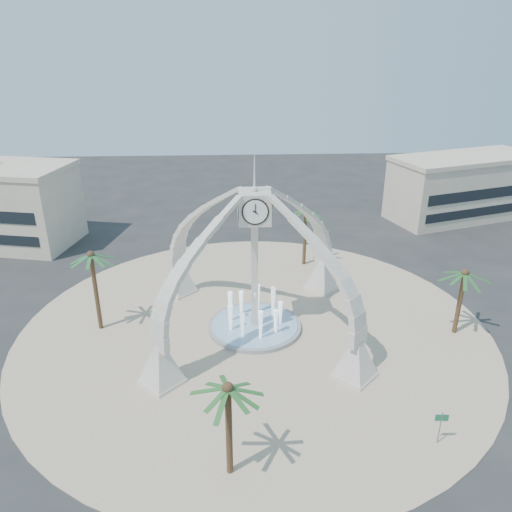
{
  "coord_description": "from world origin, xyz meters",
  "views": [
    {
      "loc": [
        -1.74,
        -36.95,
        23.09
      ],
      "look_at": [
        0.22,
        2.0,
        5.98
      ],
      "focal_mm": 35.0,
      "sensor_mm": 36.0,
      "label": 1
    }
  ],
  "objects_px": {
    "clock_tower": "(255,260)",
    "palm_west": "(91,256)",
    "palm_south": "(228,389)",
    "palm_north": "(306,211)",
    "street_sign": "(441,421)",
    "palm_east": "(465,274)",
    "fountain": "(255,326)"
  },
  "relations": [
    {
      "from": "palm_south",
      "to": "street_sign",
      "type": "bearing_deg",
      "value": 7.06
    },
    {
      "from": "palm_west",
      "to": "palm_south",
      "type": "relative_size",
      "value": 1.14
    },
    {
      "from": "fountain",
      "to": "street_sign",
      "type": "height_order",
      "value": "fountain"
    },
    {
      "from": "palm_east",
      "to": "palm_west",
      "type": "height_order",
      "value": "palm_west"
    },
    {
      "from": "fountain",
      "to": "palm_east",
      "type": "height_order",
      "value": "palm_east"
    },
    {
      "from": "palm_east",
      "to": "palm_north",
      "type": "bearing_deg",
      "value": 126.81
    },
    {
      "from": "clock_tower",
      "to": "street_sign",
      "type": "xyz_separation_m",
      "value": [
        10.68,
        -13.89,
        -4.77
      ]
    },
    {
      "from": "palm_north",
      "to": "street_sign",
      "type": "height_order",
      "value": "palm_north"
    },
    {
      "from": "clock_tower",
      "to": "palm_south",
      "type": "bearing_deg",
      "value": -97.97
    },
    {
      "from": "palm_east",
      "to": "palm_west",
      "type": "xyz_separation_m",
      "value": [
        -30.26,
        2.2,
        1.25
      ]
    },
    {
      "from": "palm_west",
      "to": "fountain",
      "type": "bearing_deg",
      "value": -2.95
    },
    {
      "from": "fountain",
      "to": "palm_west",
      "type": "distance_m",
      "value": 14.83
    },
    {
      "from": "clock_tower",
      "to": "palm_north",
      "type": "xyz_separation_m",
      "value": [
        6.09,
        13.04,
        -0.22
      ]
    },
    {
      "from": "clock_tower",
      "to": "palm_west",
      "type": "relative_size",
      "value": 2.32
    },
    {
      "from": "palm_west",
      "to": "palm_north",
      "type": "relative_size",
      "value": 1.08
    },
    {
      "from": "palm_west",
      "to": "palm_south",
      "type": "bearing_deg",
      "value": -55.48
    },
    {
      "from": "palm_north",
      "to": "street_sign",
      "type": "distance_m",
      "value": 27.7
    },
    {
      "from": "fountain",
      "to": "palm_north",
      "type": "distance_m",
      "value": 15.59
    },
    {
      "from": "clock_tower",
      "to": "fountain",
      "type": "height_order",
      "value": "clock_tower"
    },
    {
      "from": "fountain",
      "to": "street_sign",
      "type": "bearing_deg",
      "value": -52.44
    },
    {
      "from": "fountain",
      "to": "palm_south",
      "type": "xyz_separation_m",
      "value": [
        -2.17,
        -15.48,
        5.65
      ]
    },
    {
      "from": "palm_north",
      "to": "street_sign",
      "type": "relative_size",
      "value": 2.96
    },
    {
      "from": "palm_west",
      "to": "palm_north",
      "type": "bearing_deg",
      "value": 32.54
    },
    {
      "from": "fountain",
      "to": "palm_west",
      "type": "bearing_deg",
      "value": 177.05
    },
    {
      "from": "clock_tower",
      "to": "palm_south",
      "type": "relative_size",
      "value": 2.64
    },
    {
      "from": "palm_south",
      "to": "palm_north",
      "type": "bearing_deg",
      "value": 73.86
    },
    {
      "from": "palm_east",
      "to": "clock_tower",
      "type": "bearing_deg",
      "value": 174.92
    },
    {
      "from": "palm_west",
      "to": "palm_south",
      "type": "xyz_separation_m",
      "value": [
        11.12,
        -16.16,
        -0.9
      ]
    },
    {
      "from": "palm_east",
      "to": "palm_north",
      "type": "xyz_separation_m",
      "value": [
        -10.89,
        14.56,
        0.68
      ]
    },
    {
      "from": "palm_south",
      "to": "street_sign",
      "type": "xyz_separation_m",
      "value": [
        12.85,
        1.59,
        -4.22
      ]
    },
    {
      "from": "palm_north",
      "to": "fountain",
      "type": "bearing_deg",
      "value": -115.01
    },
    {
      "from": "clock_tower",
      "to": "fountain",
      "type": "xyz_separation_m",
      "value": [
        0.0,
        0.0,
        -6.2
      ]
    }
  ]
}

